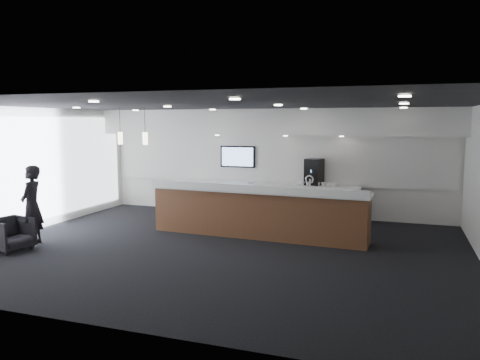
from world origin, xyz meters
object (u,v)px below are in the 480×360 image
(service_counter, at_px, (257,212))
(armchair, at_px, (11,234))
(coffee_machine, at_px, (314,172))
(lounge_guest, at_px, (32,205))

(service_counter, bearing_deg, armchair, -144.99)
(armchair, bearing_deg, coffee_machine, -35.33)
(armchair, relative_size, lounge_guest, 0.44)
(service_counter, bearing_deg, lounge_guest, -149.50)
(armchair, bearing_deg, lounge_guest, -0.45)
(service_counter, xyz_separation_m, coffee_machine, (0.88, 2.40, 0.73))
(coffee_machine, xyz_separation_m, lounge_guest, (-5.26, -4.69, -0.44))
(service_counter, height_order, coffee_machine, coffee_machine)
(coffee_machine, bearing_deg, service_counter, -96.73)
(armchair, bearing_deg, service_counter, -47.42)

